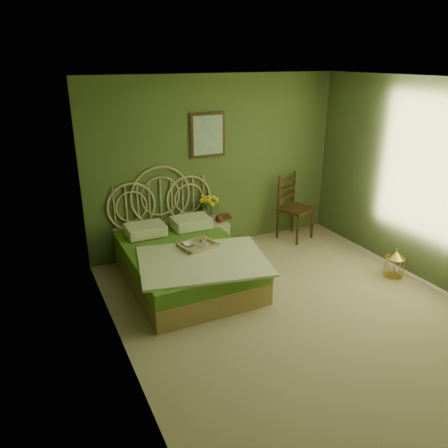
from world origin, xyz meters
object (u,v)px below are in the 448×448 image
bed (185,260)px  nightstand (209,231)px  chair (293,202)px  birdcage (395,264)px

bed → nightstand: bed is taller
bed → chair: size_ratio=2.06×
bed → birdcage: bearing=-23.2°
chair → birdcage: chair is taller
chair → birdcage: (0.45, -1.81, -0.41)m
chair → birdcage: bearing=-95.2°
bed → nightstand: (0.66, 0.70, 0.05)m
nightstand → birdcage: bearing=-43.1°
bed → chair: bearing=17.9°
birdcage → nightstand: bearing=136.9°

